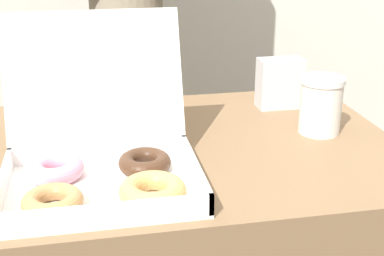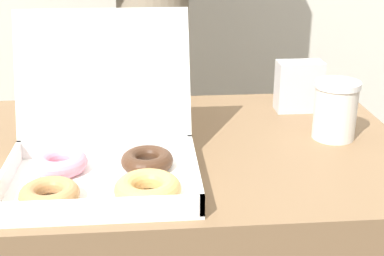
% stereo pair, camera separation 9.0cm
% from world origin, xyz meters
% --- Properties ---
extents(donut_box, '(0.33, 0.33, 0.27)m').
position_xyz_m(donut_box, '(-0.14, -0.14, 0.76)').
color(donut_box, white).
rests_on(donut_box, table).
extents(coffee_cup, '(0.09, 0.09, 0.12)m').
position_xyz_m(coffee_cup, '(0.33, 0.01, 0.77)').
color(coffee_cup, silver).
rests_on(coffee_cup, table).
extents(napkin_holder, '(0.11, 0.06, 0.12)m').
position_xyz_m(napkin_holder, '(0.30, 0.19, 0.77)').
color(napkin_holder, silver).
rests_on(napkin_holder, table).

